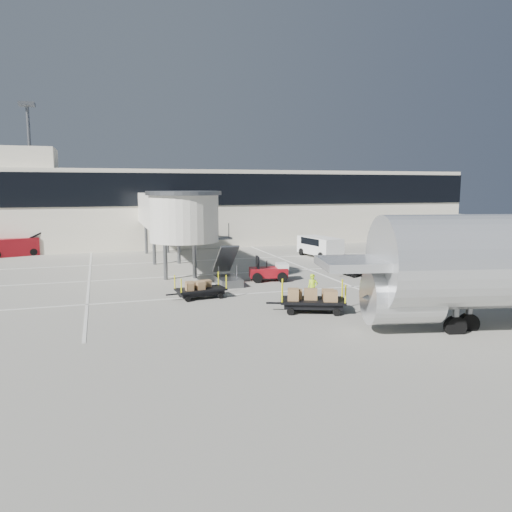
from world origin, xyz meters
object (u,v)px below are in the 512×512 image
object	(u,v)px
belt_loader	(14,247)
ground_worker	(313,288)
suitcase_cart	(361,269)
baggage_tug	(269,272)
box_cart_near	(314,301)
box_cart_far	(203,289)
minivan	(319,245)

from	to	relation	value
belt_loader	ground_worker	bearing A→B (deg)	-71.72
belt_loader	suitcase_cart	bearing A→B (deg)	-54.69
baggage_tug	box_cart_near	world-z (taller)	baggage_tug
box_cart_far	minivan	xyz separation A→B (m)	(13.37, 13.33, 0.56)
baggage_tug	minivan	size ratio (longest dim) A/B	0.55
ground_worker	minivan	xyz separation A→B (m)	(7.79, 16.12, 0.30)
baggage_tug	box_cart_near	distance (m)	8.67
box_cart_near	minivan	xyz separation A→B (m)	(8.64, 18.20, 0.49)
box_cart_far	baggage_tug	bearing A→B (deg)	27.44
minivan	belt_loader	distance (m)	27.84
suitcase_cart	ground_worker	distance (m)	9.26
suitcase_cart	ground_worker	world-z (taller)	ground_worker
baggage_tug	ground_worker	xyz separation A→B (m)	(0.25, -6.57, 0.17)
baggage_tug	minivan	bearing A→B (deg)	60.06
ground_worker	minivan	size ratio (longest dim) A/B	0.31
baggage_tug	box_cart_near	size ratio (longest dim) A/B	0.68
baggage_tug	suitcase_cart	world-z (taller)	baggage_tug
box_cart_far	belt_loader	world-z (taller)	belt_loader
box_cart_near	box_cart_far	size ratio (longest dim) A/B	1.16
baggage_tug	suitcase_cart	xyz separation A→B (m)	(6.90, -0.12, -0.11)
minivan	box_cart_near	bearing A→B (deg)	-124.83
baggage_tug	box_cart_far	distance (m)	6.53
ground_worker	minivan	distance (m)	17.91
ground_worker	box_cart_near	bearing A→B (deg)	-97.92
suitcase_cart	box_cart_far	world-z (taller)	suitcase_cart
box_cart_near	minivan	distance (m)	20.16
baggage_tug	box_cart_near	bearing A→B (deg)	-83.82
suitcase_cart	box_cart_near	bearing A→B (deg)	-133.82
suitcase_cart	belt_loader	xyz separation A→B (m)	(-25.23, 18.60, 0.31)
minivan	suitcase_cart	bearing A→B (deg)	-106.16
box_cart_far	ground_worker	xyz separation A→B (m)	(5.58, -2.79, 0.26)
suitcase_cart	belt_loader	distance (m)	31.35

